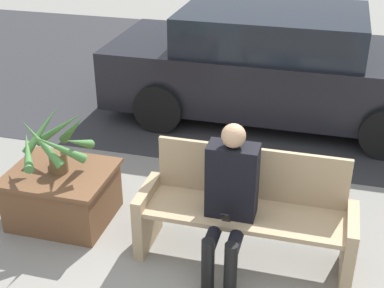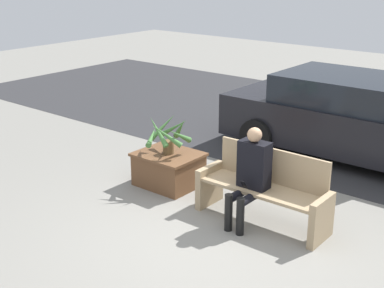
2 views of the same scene
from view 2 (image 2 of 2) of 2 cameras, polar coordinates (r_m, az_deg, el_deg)
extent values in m
plane|color=gray|center=(6.80, 2.74, -9.85)|extent=(30.00, 30.00, 0.00)
cube|color=#2D2D30|center=(11.12, 18.92, 0.84)|extent=(20.00, 6.00, 0.01)
cube|color=tan|center=(7.52, 1.88, -4.40)|extent=(0.09, 0.54, 0.58)
cube|color=tan|center=(6.73, 13.64, -7.92)|extent=(0.09, 0.54, 0.58)
cube|color=tan|center=(7.02, 7.47, -4.82)|extent=(1.62, 0.50, 0.04)
cube|color=tan|center=(7.12, 8.63, -2.29)|extent=(1.62, 0.04, 0.47)
cube|color=black|center=(6.91, 6.66, -2.19)|extent=(0.40, 0.22, 0.62)
sphere|color=tan|center=(6.76, 6.70, 0.98)|extent=(0.19, 0.19, 0.19)
cylinder|color=black|center=(6.93, 4.96, -5.35)|extent=(0.11, 0.42, 0.11)
cylinder|color=black|center=(6.84, 6.22, -5.73)|extent=(0.11, 0.42, 0.11)
cylinder|color=black|center=(6.85, 3.91, -7.30)|extent=(0.10, 0.10, 0.50)
cylinder|color=black|center=(6.76, 5.17, -7.71)|extent=(0.10, 0.10, 0.50)
cube|color=black|center=(6.80, 5.54, -4.33)|extent=(0.07, 0.09, 0.12)
cube|color=brown|center=(8.18, -2.50, -2.69)|extent=(0.89, 0.74, 0.52)
cube|color=brown|center=(8.09, -2.52, -1.13)|extent=(0.94, 0.79, 0.04)
cylinder|color=brown|center=(8.05, -2.53, -0.33)|extent=(0.17, 0.17, 0.20)
cone|color=#427538|center=(7.84, -1.31, 0.91)|extent=(0.09, 0.49, 0.33)
cone|color=#427538|center=(8.02, -1.28, 1.69)|extent=(0.42, 0.29, 0.42)
cone|color=#427538|center=(8.17, -1.98, 1.73)|extent=(0.48, 0.24, 0.35)
cone|color=#427538|center=(8.14, -3.12, 1.85)|extent=(0.27, 0.45, 0.40)
cone|color=#427538|center=(8.05, -4.32, 0.77)|extent=(0.35, 0.49, 0.19)
cone|color=#427538|center=(7.85, -3.61, 1.30)|extent=(0.44, 0.16, 0.42)
cone|color=#427538|center=(7.77, -2.72, 0.91)|extent=(0.43, 0.34, 0.37)
cube|color=black|center=(9.67, 16.74, 1.98)|extent=(4.42, 1.80, 0.75)
cube|color=black|center=(9.56, 16.47, 5.62)|extent=(2.30, 1.66, 0.47)
cylinder|color=black|center=(9.57, 6.91, 0.83)|extent=(0.63, 0.18, 0.63)
cylinder|color=black|center=(11.07, 11.92, 3.07)|extent=(0.63, 0.18, 0.63)
camera|label=1|loc=(3.36, -17.10, 13.43)|focal=50.00mm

